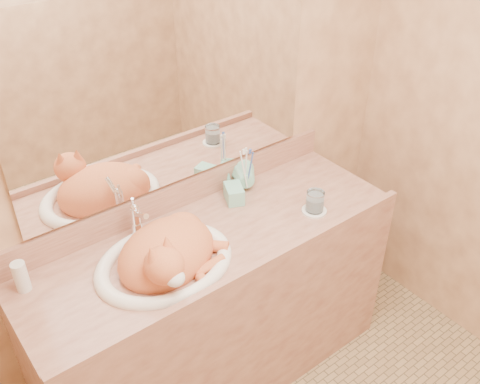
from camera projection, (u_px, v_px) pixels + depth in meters
wall_back at (171, 123)px, 2.11m from camera, size 2.40×0.02×2.50m
vanity_counter at (216, 310)px, 2.39m from camera, size 1.60×0.55×0.85m
mirror at (170, 91)px, 2.02m from camera, size 1.30×0.02×0.80m
sink_basin at (163, 247)px, 1.97m from camera, size 0.54×0.45×0.17m
faucet at (136, 220)px, 2.11m from camera, size 0.05×0.12×0.17m
cat at (168, 252)px, 1.98m from camera, size 0.48×0.43×0.22m
soap_dispenser at (237, 192)px, 2.27m from camera, size 0.10×0.10×0.16m
toothbrush_cup at (247, 183)px, 2.38m from camera, size 0.16×0.16×0.11m
toothbrushes at (247, 167)px, 2.33m from camera, size 0.04×0.04×0.23m
saucer at (314, 211)px, 2.29m from camera, size 0.11×0.11×0.01m
water_glass at (315, 201)px, 2.26m from camera, size 0.08×0.08×0.09m
lotion_bottle at (21, 277)px, 1.88m from camera, size 0.05×0.05×0.12m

